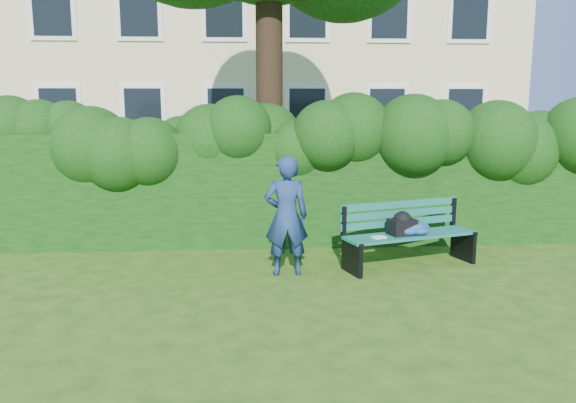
{
  "coord_description": "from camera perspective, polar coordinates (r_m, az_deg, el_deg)",
  "views": [
    {
      "loc": [
        -0.5,
        -6.83,
        2.27
      ],
      "look_at": [
        0.0,
        0.6,
        0.95
      ],
      "focal_mm": 35.0,
      "sensor_mm": 36.0,
      "label": 1
    }
  ],
  "objects": [
    {
      "name": "park_bench",
      "position": [
        8.01,
        12.08,
        -2.98
      ],
      "size": [
        1.99,
        1.12,
        0.89
      ],
      "rotation": [
        0.0,
        0.0,
        0.31
      ],
      "color": "#11574E",
      "rests_on": "ground"
    },
    {
      "name": "man_reading",
      "position": [
        7.37,
        -0.17,
        -1.49
      ],
      "size": [
        0.6,
        0.41,
        1.59
      ],
      "primitive_type": "imported",
      "rotation": [
        0.0,
        0.0,
        3.19
      ],
      "color": "navy",
      "rests_on": "ground"
    },
    {
      "name": "hedge",
      "position": [
        9.15,
        -0.68,
        1.43
      ],
      "size": [
        10.0,
        1.0,
        1.8
      ],
      "color": "#11330B",
      "rests_on": "ground"
    },
    {
      "name": "ground",
      "position": [
        7.22,
        0.32,
        -8.28
      ],
      "size": [
        80.0,
        80.0,
        0.0
      ],
      "primitive_type": "plane",
      "color": "#2A4A12",
      "rests_on": "ground"
    }
  ]
}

